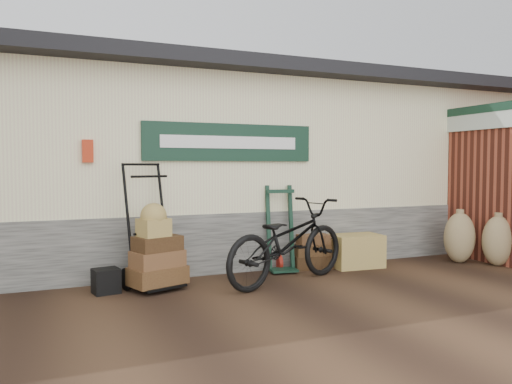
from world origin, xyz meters
TOP-DOWN VIEW (x-y plane):
  - ground at (0.00, 0.00)m, footprint 80.00×80.00m
  - station_building at (-0.01, 2.74)m, footprint 14.40×4.10m
  - brick_outbuilding at (4.70, 1.19)m, footprint 1.71×4.51m
  - porter_trolley at (-1.57, 0.59)m, footprint 1.00×0.87m
  - green_barrow at (0.46, 0.83)m, footprint 0.52×0.46m
  - suitcase_stack at (1.00, 0.85)m, footprint 0.65×0.45m
  - wicker_hamper at (1.70, 0.65)m, footprint 0.82×0.57m
  - black_trunk at (-2.14, 0.50)m, footprint 0.36×0.32m
  - bicycle at (0.21, 0.10)m, footprint 1.48×2.32m
  - burlap_sack_left at (3.48, 0.28)m, footprint 0.58×0.51m
  - burlap_sack_right at (3.85, -0.16)m, footprint 0.61×0.56m

SIDE VIEW (x-z plane):
  - ground at x=0.00m, z-range 0.00..0.00m
  - black_trunk at x=-2.14m, z-range 0.00..0.31m
  - wicker_hamper at x=1.70m, z-range 0.00..0.52m
  - suitcase_stack at x=1.00m, z-range 0.00..0.54m
  - burlap_sack_right at x=3.85m, z-range 0.00..0.81m
  - burlap_sack_left at x=3.48m, z-range 0.00..0.84m
  - bicycle at x=0.21m, z-range 0.00..1.28m
  - green_barrow at x=0.46m, z-range 0.00..1.30m
  - porter_trolley at x=-1.57m, z-range 0.00..1.68m
  - brick_outbuilding at x=4.70m, z-range -0.01..2.61m
  - station_building at x=-0.01m, z-range 0.01..3.21m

